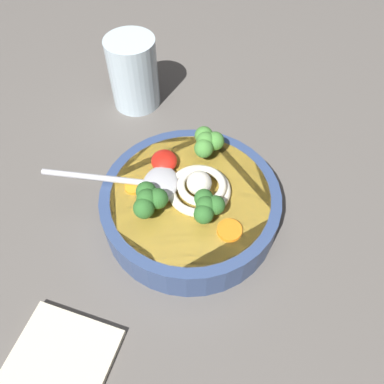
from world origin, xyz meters
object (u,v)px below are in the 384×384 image
at_px(soup_spoon, 149,183).
at_px(drinking_glass, 134,73).
at_px(soup_bowl, 192,203).
at_px(noodle_pile, 200,188).

relative_size(soup_spoon, drinking_glass, 1.53).
distance_m(soup_spoon, drinking_glass, 0.22).
bearing_deg(soup_bowl, soup_spoon, 72.92).
xyz_separation_m(soup_bowl, drinking_glass, (0.24, 0.05, 0.03)).
relative_size(soup_bowl, drinking_glass, 1.97).
height_order(soup_bowl, noodle_pile, noodle_pile).
height_order(noodle_pile, drinking_glass, drinking_glass).
bearing_deg(drinking_glass, noodle_pile, -165.33).
distance_m(soup_bowl, soup_spoon, 0.06).
bearing_deg(soup_bowl, noodle_pile, -112.10).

